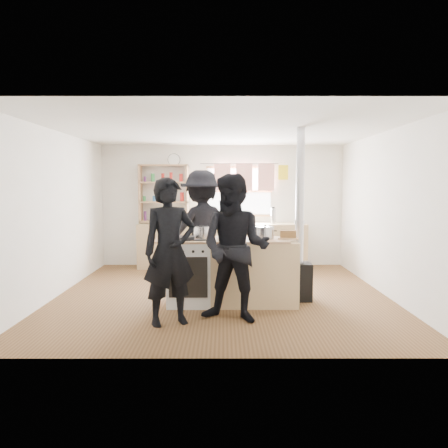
% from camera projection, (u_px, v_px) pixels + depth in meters
% --- Properties ---
extents(ground, '(5.00, 5.00, 0.01)m').
position_uv_depth(ground, '(222.00, 295.00, 6.74)').
color(ground, brown).
rests_on(ground, ground).
extents(back_counter, '(3.40, 0.55, 0.90)m').
position_uv_depth(back_counter, '(222.00, 246.00, 8.91)').
color(back_counter, tan).
rests_on(back_counter, ground).
extents(shelving_unit, '(1.00, 0.28, 1.20)m').
position_uv_depth(shelving_unit, '(164.00, 193.00, 8.93)').
color(shelving_unit, tan).
rests_on(shelving_unit, back_counter).
extents(thermos, '(0.10, 0.10, 0.32)m').
position_uv_depth(thermos, '(273.00, 216.00, 8.85)').
color(thermos, silver).
rests_on(thermos, back_counter).
extents(cooking_island, '(1.97, 0.64, 0.93)m').
position_uv_depth(cooking_island, '(232.00, 272.00, 6.15)').
color(cooking_island, white).
rests_on(cooking_island, ground).
extents(skillet_greens, '(0.36, 0.36, 0.05)m').
position_uv_depth(skillet_greens, '(184.00, 238.00, 5.99)').
color(skillet_greens, black).
rests_on(skillet_greens, cooking_island).
extents(roast_tray, '(0.38, 0.30, 0.07)m').
position_uv_depth(roast_tray, '(231.00, 237.00, 6.05)').
color(roast_tray, silver).
rests_on(roast_tray, cooking_island).
extents(stockpot_stove, '(0.23, 0.23, 0.19)m').
position_uv_depth(stockpot_stove, '(202.00, 232.00, 6.19)').
color(stockpot_stove, silver).
rests_on(stockpot_stove, cooking_island).
extents(stockpot_counter, '(0.26, 0.26, 0.20)m').
position_uv_depth(stockpot_counter, '(265.00, 233.00, 6.10)').
color(stockpot_counter, '#B4B4B6').
rests_on(stockpot_counter, cooking_island).
extents(bread_board, '(0.31, 0.25, 0.12)m').
position_uv_depth(bread_board, '(288.00, 235.00, 6.10)').
color(bread_board, tan).
rests_on(bread_board, cooking_island).
extents(flue_heater, '(0.35, 0.35, 2.50)m').
position_uv_depth(flue_heater, '(299.00, 256.00, 6.37)').
color(flue_heater, black).
rests_on(flue_heater, ground).
extents(person_near_left, '(0.76, 0.65, 1.77)m').
position_uv_depth(person_near_left, '(170.00, 252.00, 5.24)').
color(person_near_left, black).
rests_on(person_near_left, ground).
extents(person_near_right, '(1.05, 0.93, 1.82)m').
position_uv_depth(person_near_right, '(235.00, 248.00, 5.35)').
color(person_near_right, black).
rests_on(person_near_right, ground).
extents(person_far, '(1.42, 1.15, 1.92)m').
position_uv_depth(person_far, '(202.00, 229.00, 7.11)').
color(person_far, black).
rests_on(person_far, ground).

